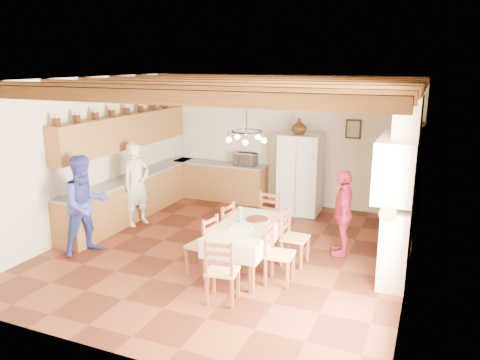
# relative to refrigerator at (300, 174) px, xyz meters

# --- Properties ---
(floor) EXTENTS (6.00, 6.50, 0.02)m
(floor) POSITION_rel_refrigerator_xyz_m (-0.55, -2.66, -0.89)
(floor) COLOR #461E12
(floor) RESTS_ON ground
(ceiling) EXTENTS (6.00, 6.50, 0.02)m
(ceiling) POSITION_rel_refrigerator_xyz_m (-0.55, -2.66, 2.13)
(ceiling) COLOR white
(ceiling) RESTS_ON ground
(wall_back) EXTENTS (6.00, 0.02, 3.00)m
(wall_back) POSITION_rel_refrigerator_xyz_m (-0.55, 0.60, 0.62)
(wall_back) COLOR beige
(wall_back) RESTS_ON ground
(wall_front) EXTENTS (6.00, 0.02, 3.00)m
(wall_front) POSITION_rel_refrigerator_xyz_m (-0.55, -5.92, 0.62)
(wall_front) COLOR beige
(wall_front) RESTS_ON ground
(wall_left) EXTENTS (0.02, 6.50, 3.00)m
(wall_left) POSITION_rel_refrigerator_xyz_m (-3.56, -2.66, 0.62)
(wall_left) COLOR beige
(wall_left) RESTS_ON ground
(wall_right) EXTENTS (0.02, 6.50, 3.00)m
(wall_right) POSITION_rel_refrigerator_xyz_m (2.46, -2.66, 0.62)
(wall_right) COLOR beige
(wall_right) RESTS_ON ground
(ceiling_beams) EXTENTS (6.00, 6.30, 0.16)m
(ceiling_beams) POSITION_rel_refrigerator_xyz_m (-0.55, -2.66, 2.03)
(ceiling_beams) COLOR #33180B
(ceiling_beams) RESTS_ON ground
(lower_cabinets_left) EXTENTS (0.60, 4.30, 0.86)m
(lower_cabinets_left) POSITION_rel_refrigerator_xyz_m (-3.25, -1.61, -0.45)
(lower_cabinets_left) COLOR brown
(lower_cabinets_left) RESTS_ON ground
(lower_cabinets_back) EXTENTS (2.30, 0.60, 0.86)m
(lower_cabinets_back) POSITION_rel_refrigerator_xyz_m (-2.10, 0.29, -0.45)
(lower_cabinets_back) COLOR brown
(lower_cabinets_back) RESTS_ON ground
(countertop_left) EXTENTS (0.62, 4.30, 0.04)m
(countertop_left) POSITION_rel_refrigerator_xyz_m (-3.25, -1.61, -0.00)
(countertop_left) COLOR slate
(countertop_left) RESTS_ON lower_cabinets_left
(countertop_back) EXTENTS (2.34, 0.62, 0.04)m
(countertop_back) POSITION_rel_refrigerator_xyz_m (-2.10, 0.29, -0.00)
(countertop_back) COLOR slate
(countertop_back) RESTS_ON lower_cabinets_back
(backsplash_left) EXTENTS (0.03, 4.30, 0.60)m
(backsplash_left) POSITION_rel_refrigerator_xyz_m (-3.54, -1.61, 0.32)
(backsplash_left) COLOR beige
(backsplash_left) RESTS_ON ground
(backsplash_back) EXTENTS (2.30, 0.03, 0.60)m
(backsplash_back) POSITION_rel_refrigerator_xyz_m (-2.10, 0.57, 0.32)
(backsplash_back) COLOR beige
(backsplash_back) RESTS_ON ground
(upper_cabinets) EXTENTS (0.35, 4.20, 0.70)m
(upper_cabinets) POSITION_rel_refrigerator_xyz_m (-3.38, -1.61, 0.97)
(upper_cabinets) COLOR brown
(upper_cabinets) RESTS_ON ground
(fireplace) EXTENTS (0.56, 1.60, 2.80)m
(fireplace) POSITION_rel_refrigerator_xyz_m (2.17, -2.46, 0.52)
(fireplace) COLOR beige
(fireplace) RESTS_ON ground
(wall_picture) EXTENTS (0.34, 0.03, 0.42)m
(wall_picture) POSITION_rel_refrigerator_xyz_m (1.00, 0.57, 0.97)
(wall_picture) COLOR #302513
(wall_picture) RESTS_ON ground
(refrigerator) EXTENTS (0.89, 0.73, 1.76)m
(refrigerator) POSITION_rel_refrigerator_xyz_m (0.00, 0.00, 0.00)
(refrigerator) COLOR silver
(refrigerator) RESTS_ON floor
(hutch) EXTENTS (0.59, 1.21, 2.12)m
(hutch) POSITION_rel_refrigerator_xyz_m (2.20, -0.33, 0.18)
(hutch) COLOR #36140C
(hutch) RESTS_ON floor
(dining_table) EXTENTS (0.96, 1.75, 0.75)m
(dining_table) POSITION_rel_refrigerator_xyz_m (0.01, -3.19, -0.21)
(dining_table) COLOR #EBE5CA
(dining_table) RESTS_ON floor
(chandelier) EXTENTS (0.47, 0.47, 0.03)m
(chandelier) POSITION_rel_refrigerator_xyz_m (0.01, -3.19, 1.37)
(chandelier) COLOR black
(chandelier) RESTS_ON ground
(chair_left_near) EXTENTS (0.46, 0.48, 0.96)m
(chair_left_near) POSITION_rel_refrigerator_xyz_m (-0.59, -3.60, -0.40)
(chair_left_near) COLOR brown
(chair_left_near) RESTS_ON floor
(chair_left_far) EXTENTS (0.44, 0.46, 0.96)m
(chair_left_far) POSITION_rel_refrigerator_xyz_m (-0.61, -2.90, -0.40)
(chair_left_far) COLOR brown
(chair_left_far) RESTS_ON floor
(chair_right_near) EXTENTS (0.42, 0.44, 0.96)m
(chair_right_near) POSITION_rel_refrigerator_xyz_m (0.67, -3.47, -0.40)
(chair_right_near) COLOR brown
(chair_right_near) RESTS_ON floor
(chair_right_far) EXTENTS (0.42, 0.43, 0.96)m
(chair_right_far) POSITION_rel_refrigerator_xyz_m (0.69, -2.72, -0.40)
(chair_right_far) COLOR brown
(chair_right_far) RESTS_ON floor
(chair_end_near) EXTENTS (0.47, 0.46, 0.96)m
(chair_end_near) POSITION_rel_refrigerator_xyz_m (0.11, -4.32, -0.40)
(chair_end_near) COLOR brown
(chair_end_near) RESTS_ON floor
(chair_end_far) EXTENTS (0.46, 0.44, 0.96)m
(chair_end_far) POSITION_rel_refrigerator_xyz_m (-0.06, -2.10, -0.40)
(chair_end_far) COLOR brown
(chair_end_far) RESTS_ON floor
(person_man) EXTENTS (0.59, 0.73, 1.72)m
(person_man) POSITION_rel_refrigerator_xyz_m (-2.86, -2.07, -0.02)
(person_man) COLOR silver
(person_man) RESTS_ON floor
(person_woman_blue) EXTENTS (0.94, 1.04, 1.75)m
(person_woman_blue) POSITION_rel_refrigerator_xyz_m (-2.81, -3.64, -0.01)
(person_woman_blue) COLOR #3440A6
(person_woman_blue) RESTS_ON floor
(person_woman_red) EXTENTS (0.55, 0.94, 1.51)m
(person_woman_red) POSITION_rel_refrigerator_xyz_m (1.32, -1.99, -0.13)
(person_woman_red) COLOR #B31F40
(person_woman_red) RESTS_ON floor
(microwave) EXTENTS (0.52, 0.36, 0.28)m
(microwave) POSITION_rel_refrigerator_xyz_m (-1.42, 0.29, 0.16)
(microwave) COLOR silver
(microwave) RESTS_ON countertop_back
(fridge_vase) EXTENTS (0.40, 0.40, 0.33)m
(fridge_vase) POSITION_rel_refrigerator_xyz_m (-0.06, 0.00, 1.05)
(fridge_vase) COLOR #36140C
(fridge_vase) RESTS_ON refrigerator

